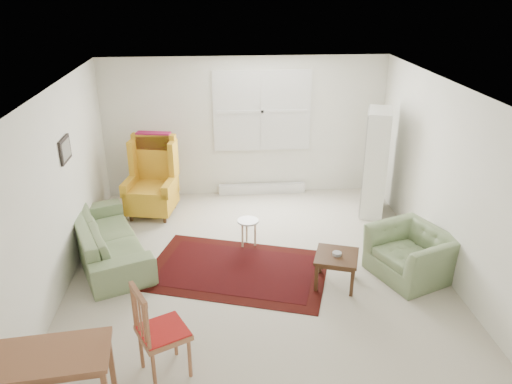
{
  "coord_description": "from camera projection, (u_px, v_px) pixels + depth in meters",
  "views": [
    {
      "loc": [
        -0.49,
        -5.85,
        3.71
      ],
      "look_at": [
        0.0,
        0.3,
        1.05
      ],
      "focal_mm": 35.0,
      "sensor_mm": 36.0,
      "label": 1
    }
  ],
  "objects": [
    {
      "name": "room",
      "position": [
        258.0,
        180.0,
        6.56
      ],
      "size": [
        5.04,
        5.54,
        2.51
      ],
      "color": "beige",
      "rests_on": "ground"
    },
    {
      "name": "rug",
      "position": [
        237.0,
        270.0,
        6.86
      ],
      "size": [
        2.76,
        2.2,
        0.02
      ],
      "primitive_type": null,
      "rotation": [
        0.0,
        0.0,
        -0.3
      ],
      "color": "black",
      "rests_on": "ground"
    },
    {
      "name": "sofa",
      "position": [
        107.0,
        230.0,
        7.04
      ],
      "size": [
        1.57,
        2.27,
        0.85
      ],
      "primitive_type": "imported",
      "rotation": [
        0.0,
        0.0,
        1.96
      ],
      "color": "#71875A",
      "rests_on": "ground"
    },
    {
      "name": "armchair",
      "position": [
        412.0,
        250.0,
        6.61
      ],
      "size": [
        1.19,
        1.26,
        0.78
      ],
      "primitive_type": "imported",
      "rotation": [
        0.0,
        0.0,
        -1.18
      ],
      "color": "#71875A",
      "rests_on": "ground"
    },
    {
      "name": "wingback_chair",
      "position": [
        150.0,
        177.0,
        8.23
      ],
      "size": [
        0.92,
        0.96,
        1.35
      ],
      "primitive_type": null,
      "rotation": [
        0.0,
        0.0,
        -0.19
      ],
      "color": "gold",
      "rests_on": "ground"
    },
    {
      "name": "coffee_table",
      "position": [
        336.0,
        269.0,
        6.48
      ],
      "size": [
        0.68,
        0.68,
        0.44
      ],
      "primitive_type": null,
      "rotation": [
        0.0,
        0.0,
        -0.32
      ],
      "color": "#3E2413",
      "rests_on": "ground"
    },
    {
      "name": "stool",
      "position": [
        248.0,
        232.0,
        7.44
      ],
      "size": [
        0.41,
        0.41,
        0.42
      ],
      "primitive_type": null,
      "rotation": [
        0.0,
        0.0,
        -0.39
      ],
      "color": "white",
      "rests_on": "ground"
    },
    {
      "name": "cabinet",
      "position": [
        376.0,
        163.0,
        8.23
      ],
      "size": [
        0.58,
        0.8,
        1.79
      ],
      "primitive_type": null,
      "rotation": [
        0.0,
        0.0,
        -0.31
      ],
      "color": "white",
      "rests_on": "ground"
    },
    {
      "name": "desk_chair",
      "position": [
        163.0,
        330.0,
        4.9
      ],
      "size": [
        0.61,
        0.61,
        1.05
      ],
      "primitive_type": null,
      "rotation": [
        0.0,
        0.0,
        2.03
      ],
      "color": "#925C3B",
      "rests_on": "ground"
    }
  ]
}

